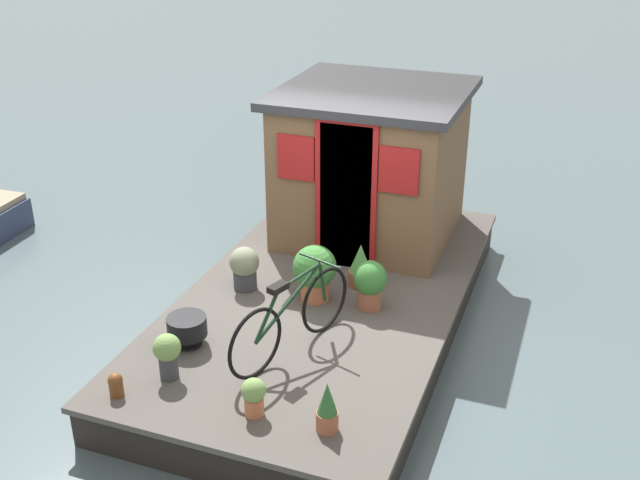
{
  "coord_description": "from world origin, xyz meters",
  "views": [
    {
      "loc": [
        -6.88,
        -2.49,
        4.58
      ],
      "look_at": [
        -0.2,
        0.0,
        1.16
      ],
      "focal_mm": 42.97,
      "sensor_mm": 36.0,
      "label": 1
    }
  ],
  "objects_px": {
    "potted_plant_sage": "(315,271)",
    "potted_plant_basil": "(254,395)",
    "potted_plant_thyme": "(360,266)",
    "potted_plant_fern": "(327,408)",
    "potted_plant_succulent": "(245,267)",
    "houseboat_cabin": "(372,163)",
    "bicycle": "(292,317)",
    "mooring_bollard": "(116,384)",
    "charcoal_grill": "(187,327)",
    "potted_plant_rosemary": "(370,283)",
    "potted_plant_lavender": "(167,353)"
  },
  "relations": [
    {
      "from": "charcoal_grill",
      "to": "potted_plant_fern",
      "type": "bearing_deg",
      "value": -112.99
    },
    {
      "from": "potted_plant_lavender",
      "to": "bicycle",
      "type": "bearing_deg",
      "value": -49.15
    },
    {
      "from": "potted_plant_sage",
      "to": "mooring_bollard",
      "type": "distance_m",
      "value": 2.41
    },
    {
      "from": "houseboat_cabin",
      "to": "potted_plant_fern",
      "type": "relative_size",
      "value": 4.73
    },
    {
      "from": "potted_plant_succulent",
      "to": "potted_plant_thyme",
      "type": "xyz_separation_m",
      "value": [
        0.5,
        -1.16,
        -0.02
      ]
    },
    {
      "from": "potted_plant_basil",
      "to": "potted_plant_fern",
      "type": "height_order",
      "value": "potted_plant_fern"
    },
    {
      "from": "potted_plant_fern",
      "to": "charcoal_grill",
      "type": "bearing_deg",
      "value": 67.01
    },
    {
      "from": "potted_plant_rosemary",
      "to": "charcoal_grill",
      "type": "distance_m",
      "value": 1.93
    },
    {
      "from": "potted_plant_fern",
      "to": "potted_plant_rosemary",
      "type": "relative_size",
      "value": 0.86
    },
    {
      "from": "bicycle",
      "to": "charcoal_grill",
      "type": "relative_size",
      "value": 4.15
    },
    {
      "from": "bicycle",
      "to": "mooring_bollard",
      "type": "distance_m",
      "value": 1.68
    },
    {
      "from": "potted_plant_rosemary",
      "to": "potted_plant_sage",
      "type": "bearing_deg",
      "value": 93.54
    },
    {
      "from": "potted_plant_succulent",
      "to": "charcoal_grill",
      "type": "height_order",
      "value": "potted_plant_succulent"
    },
    {
      "from": "bicycle",
      "to": "potted_plant_fern",
      "type": "distance_m",
      "value": 1.19
    },
    {
      "from": "potted_plant_fern",
      "to": "potted_plant_rosemary",
      "type": "xyz_separation_m",
      "value": [
        2.0,
        0.25,
        0.07
      ]
    },
    {
      "from": "potted_plant_sage",
      "to": "potted_plant_rosemary",
      "type": "distance_m",
      "value": 0.6
    },
    {
      "from": "potted_plant_succulent",
      "to": "potted_plant_basil",
      "type": "xyz_separation_m",
      "value": [
        -1.95,
        -1.01,
        -0.07
      ]
    },
    {
      "from": "potted_plant_sage",
      "to": "potted_plant_rosemary",
      "type": "bearing_deg",
      "value": -86.46
    },
    {
      "from": "potted_plant_thyme",
      "to": "potted_plant_basil",
      "type": "xyz_separation_m",
      "value": [
        -2.45,
        0.15,
        -0.05
      ]
    },
    {
      "from": "potted_plant_thyme",
      "to": "charcoal_grill",
      "type": "bearing_deg",
      "value": 144.85
    },
    {
      "from": "bicycle",
      "to": "potted_plant_succulent",
      "type": "xyz_separation_m",
      "value": [
        0.97,
        0.96,
        -0.12
      ]
    },
    {
      "from": "houseboat_cabin",
      "to": "potted_plant_rosemary",
      "type": "distance_m",
      "value": 1.98
    },
    {
      "from": "potted_plant_thyme",
      "to": "potted_plant_fern",
      "type": "relative_size",
      "value": 1.08
    },
    {
      "from": "potted_plant_fern",
      "to": "potted_plant_succulent",
      "type": "bearing_deg",
      "value": 40.72
    },
    {
      "from": "potted_plant_sage",
      "to": "charcoal_grill",
      "type": "relative_size",
      "value": 1.61
    },
    {
      "from": "potted_plant_fern",
      "to": "potted_plant_basil",
      "type": "bearing_deg",
      "value": 92.07
    },
    {
      "from": "potted_plant_lavender",
      "to": "charcoal_grill",
      "type": "bearing_deg",
      "value": 11.21
    },
    {
      "from": "potted_plant_thyme",
      "to": "potted_plant_basil",
      "type": "relative_size",
      "value": 1.43
    },
    {
      "from": "potted_plant_fern",
      "to": "mooring_bollard",
      "type": "relative_size",
      "value": 2.06
    },
    {
      "from": "potted_plant_sage",
      "to": "potted_plant_basil",
      "type": "relative_size",
      "value": 1.78
    },
    {
      "from": "houseboat_cabin",
      "to": "potted_plant_lavender",
      "type": "xyz_separation_m",
      "value": [
        -3.6,
        0.79,
        -0.68
      ]
    },
    {
      "from": "houseboat_cabin",
      "to": "potted_plant_rosemary",
      "type": "relative_size",
      "value": 4.07
    },
    {
      "from": "houseboat_cabin",
      "to": "charcoal_grill",
      "type": "distance_m",
      "value": 3.28
    },
    {
      "from": "houseboat_cabin",
      "to": "potted_plant_succulent",
      "type": "bearing_deg",
      "value": 155.44
    },
    {
      "from": "potted_plant_thyme",
      "to": "houseboat_cabin",
      "type": "bearing_deg",
      "value": 12.78
    },
    {
      "from": "mooring_bollard",
      "to": "potted_plant_succulent",
      "type": "bearing_deg",
      "value": -6.04
    },
    {
      "from": "bicycle",
      "to": "houseboat_cabin",
      "type": "bearing_deg",
      "value": 2.06
    },
    {
      "from": "potted_plant_succulent",
      "to": "potted_plant_basil",
      "type": "relative_size",
      "value": 1.4
    },
    {
      "from": "potted_plant_sage",
      "to": "potted_plant_basil",
      "type": "height_order",
      "value": "potted_plant_sage"
    },
    {
      "from": "potted_plant_succulent",
      "to": "mooring_bollard",
      "type": "height_order",
      "value": "potted_plant_succulent"
    },
    {
      "from": "potted_plant_sage",
      "to": "potted_plant_basil",
      "type": "distance_m",
      "value": 2.0
    },
    {
      "from": "charcoal_grill",
      "to": "potted_plant_lavender",
      "type": "bearing_deg",
      "value": -168.79
    },
    {
      "from": "potted_plant_fern",
      "to": "houseboat_cabin",
      "type": "bearing_deg",
      "value": 11.95
    },
    {
      "from": "bicycle",
      "to": "potted_plant_rosemary",
      "type": "bearing_deg",
      "value": -23.17
    },
    {
      "from": "charcoal_grill",
      "to": "potted_plant_succulent",
      "type": "bearing_deg",
      "value": -1.77
    },
    {
      "from": "potted_plant_succulent",
      "to": "potted_plant_sage",
      "type": "distance_m",
      "value": 0.81
    },
    {
      "from": "potted_plant_sage",
      "to": "potted_plant_lavender",
      "type": "distance_m",
      "value": 1.92
    },
    {
      "from": "potted_plant_sage",
      "to": "bicycle",
      "type": "bearing_deg",
      "value": -171.34
    },
    {
      "from": "houseboat_cabin",
      "to": "bicycle",
      "type": "xyz_separation_m",
      "value": [
        -2.84,
        -0.1,
        -0.55
      ]
    },
    {
      "from": "potted_plant_rosemary",
      "to": "potted_plant_basil",
      "type": "bearing_deg",
      "value": 169.04
    }
  ]
}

